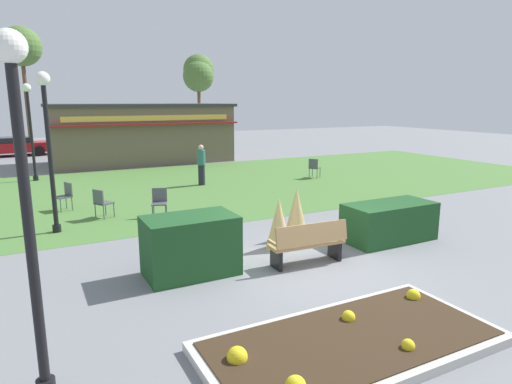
# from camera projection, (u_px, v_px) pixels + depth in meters

# --- Properties ---
(ground_plane) EXTENTS (80.00, 80.00, 0.00)m
(ground_plane) POSITION_uv_depth(u_px,v_px,m) (313.00, 266.00, 9.44)
(ground_plane) COLOR slate
(lawn_patch) EXTENTS (36.00, 12.00, 0.01)m
(lawn_patch) POSITION_uv_depth(u_px,v_px,m) (175.00, 188.00, 17.95)
(lawn_patch) COLOR #4C7A38
(lawn_patch) RESTS_ON ground_plane
(flower_bed) EXTENTS (4.37, 2.08, 0.33)m
(flower_bed) POSITION_uv_depth(u_px,v_px,m) (351.00, 342.00, 6.30)
(flower_bed) COLOR beige
(flower_bed) RESTS_ON ground_plane
(park_bench) EXTENTS (1.73, 0.62, 0.95)m
(park_bench) POSITION_uv_depth(u_px,v_px,m) (308.00, 243.00, 9.45)
(park_bench) COLOR tan
(park_bench) RESTS_ON ground_plane
(hedge_left) EXTENTS (1.83, 1.10, 1.21)m
(hedge_left) POSITION_uv_depth(u_px,v_px,m) (190.00, 245.00, 8.91)
(hedge_left) COLOR #1E4C23
(hedge_left) RESTS_ON ground_plane
(hedge_right) EXTENTS (2.33, 1.10, 0.96)m
(hedge_right) POSITION_uv_depth(u_px,v_px,m) (389.00, 222.00, 11.12)
(hedge_right) COLOR #1E4C23
(hedge_right) RESTS_ON ground_plane
(ornamental_grass_behind_left) EXTENTS (0.64, 0.64, 1.33)m
(ornamental_grass_behind_left) POSITION_uv_depth(u_px,v_px,m) (296.00, 213.00, 11.24)
(ornamental_grass_behind_left) COLOR tan
(ornamental_grass_behind_left) RESTS_ON ground_plane
(ornamental_grass_behind_right) EXTENTS (0.76, 0.76, 1.06)m
(ornamental_grass_behind_right) POSITION_uv_depth(u_px,v_px,m) (220.00, 236.00, 9.80)
(ornamental_grass_behind_right) COLOR tan
(ornamental_grass_behind_right) RESTS_ON ground_plane
(ornamental_grass_behind_center) EXTENTS (0.68, 0.68, 0.91)m
(ornamental_grass_behind_center) POSITION_uv_depth(u_px,v_px,m) (195.00, 234.00, 10.19)
(ornamental_grass_behind_center) COLOR tan
(ornamental_grass_behind_center) RESTS_ON ground_plane
(ornamental_grass_behind_far) EXTENTS (0.61, 0.61, 1.23)m
(ornamental_grass_behind_far) POSITION_uv_depth(u_px,v_px,m) (279.00, 224.00, 10.45)
(ornamental_grass_behind_far) COLOR tan
(ornamental_grass_behind_far) RESTS_ON ground_plane
(lamppost_near) EXTENTS (0.36, 0.36, 4.20)m
(lamppost_near) POSITION_uv_depth(u_px,v_px,m) (23.00, 179.00, 4.79)
(lamppost_near) COLOR black
(lamppost_near) RESTS_ON ground_plane
(lamppost_mid) EXTENTS (0.36, 0.36, 4.20)m
(lamppost_mid) POSITION_uv_depth(u_px,v_px,m) (48.00, 134.00, 11.36)
(lamppost_mid) COLOR black
(lamppost_mid) RESTS_ON ground_plane
(lamppost_far) EXTENTS (0.36, 0.36, 4.20)m
(lamppost_far) POSITION_uv_depth(u_px,v_px,m) (30.00, 120.00, 19.05)
(lamppost_far) COLOR black
(lamppost_far) RESTS_ON ground_plane
(trash_bin) EXTENTS (0.52, 0.52, 0.89)m
(trash_bin) POSITION_uv_depth(u_px,v_px,m) (406.00, 223.00, 11.17)
(trash_bin) COLOR #2D4233
(trash_bin) RESTS_ON ground_plane
(food_kiosk) EXTENTS (9.99, 4.98, 3.30)m
(food_kiosk) POSITION_uv_depth(u_px,v_px,m) (141.00, 133.00, 25.31)
(food_kiosk) COLOR #6B5B4C
(food_kiosk) RESTS_ON ground_plane
(cafe_chair_west) EXTENTS (0.58, 0.58, 0.89)m
(cafe_chair_west) POSITION_uv_depth(u_px,v_px,m) (65.00, 194.00, 14.18)
(cafe_chair_west) COLOR #4C5156
(cafe_chair_west) RESTS_ON ground_plane
(cafe_chair_east) EXTENTS (0.60, 0.60, 0.89)m
(cafe_chair_east) POSITION_uv_depth(u_px,v_px,m) (102.00, 201.00, 13.18)
(cafe_chair_east) COLOR #4C5156
(cafe_chair_east) RESTS_ON ground_plane
(cafe_chair_center) EXTENTS (0.61, 0.61, 0.89)m
(cafe_chair_center) POSITION_uv_depth(u_px,v_px,m) (314.00, 167.00, 20.11)
(cafe_chair_center) COLOR #4C5156
(cafe_chair_center) RESTS_ON ground_plane
(cafe_chair_north) EXTENTS (0.56, 0.56, 0.89)m
(cafe_chair_north) POSITION_uv_depth(u_px,v_px,m) (159.00, 200.00, 13.28)
(cafe_chair_north) COLOR #4C5156
(cafe_chair_north) RESTS_ON ground_plane
(person_strolling) EXTENTS (0.34, 0.34, 1.69)m
(person_strolling) POSITION_uv_depth(u_px,v_px,m) (201.00, 165.00, 18.37)
(person_strolling) COLOR #23232D
(person_strolling) RESTS_ON ground_plane
(parked_car_west_slot) EXTENTS (4.31, 2.26, 1.20)m
(parked_car_west_slot) POSITION_uv_depth(u_px,v_px,m) (14.00, 146.00, 28.19)
(parked_car_west_slot) COLOR maroon
(parked_car_west_slot) RESTS_ON ground_plane
(tree_left_bg) EXTENTS (2.80, 2.80, 8.70)m
(tree_left_bg) POSITION_uv_depth(u_px,v_px,m) (21.00, 48.00, 31.62)
(tree_left_bg) COLOR brown
(tree_left_bg) RESTS_ON ground_plane
(tree_right_bg) EXTENTS (2.80, 2.80, 7.05)m
(tree_right_bg) POSITION_uv_depth(u_px,v_px,m) (198.00, 77.00, 40.23)
(tree_right_bg) COLOR brown
(tree_right_bg) RESTS_ON ground_plane
(tree_center_bg) EXTENTS (2.80, 2.80, 7.68)m
(tree_center_bg) POSITION_uv_depth(u_px,v_px,m) (199.00, 70.00, 40.78)
(tree_center_bg) COLOR brown
(tree_center_bg) RESTS_ON ground_plane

